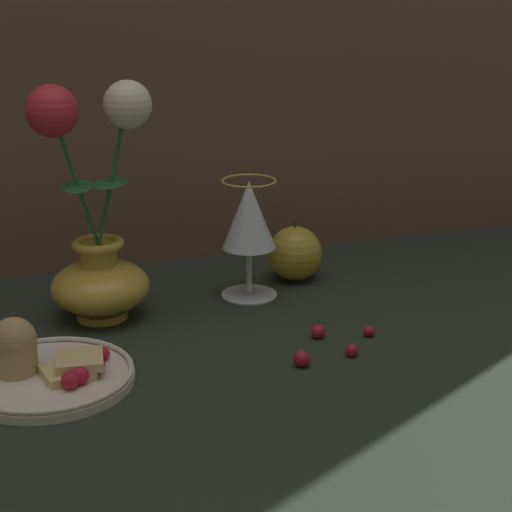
{
  "coord_description": "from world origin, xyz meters",
  "views": [
    {
      "loc": [
        -0.24,
        -0.97,
        0.43
      ],
      "look_at": [
        0.07,
        -0.03,
        0.1
      ],
      "focal_mm": 60.0,
      "sensor_mm": 36.0,
      "label": 1
    }
  ],
  "objects_px": {
    "plate_with_pastries": "(43,368)",
    "wine_glass": "(249,220)",
    "apple_beside_vase": "(295,253)",
    "vase": "(97,238)"
  },
  "relations": [
    {
      "from": "plate_with_pastries",
      "to": "wine_glass",
      "type": "distance_m",
      "value": 0.36
    },
    {
      "from": "apple_beside_vase",
      "to": "wine_glass",
      "type": "bearing_deg",
      "value": -154.2
    },
    {
      "from": "plate_with_pastries",
      "to": "apple_beside_vase",
      "type": "xyz_separation_m",
      "value": [
        0.38,
        0.22,
        0.02
      ]
    },
    {
      "from": "plate_with_pastries",
      "to": "apple_beside_vase",
      "type": "distance_m",
      "value": 0.44
    },
    {
      "from": "vase",
      "to": "wine_glass",
      "type": "distance_m",
      "value": 0.21
    },
    {
      "from": "plate_with_pastries",
      "to": "wine_glass",
      "type": "bearing_deg",
      "value": 31.41
    },
    {
      "from": "vase",
      "to": "wine_glass",
      "type": "xyz_separation_m",
      "value": [
        0.21,
        0.02,
        -0.0
      ]
    },
    {
      "from": "vase",
      "to": "plate_with_pastries",
      "type": "distance_m",
      "value": 0.21
    },
    {
      "from": "vase",
      "to": "plate_with_pastries",
      "type": "height_order",
      "value": "vase"
    },
    {
      "from": "plate_with_pastries",
      "to": "vase",
      "type": "bearing_deg",
      "value": 61.61
    }
  ]
}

